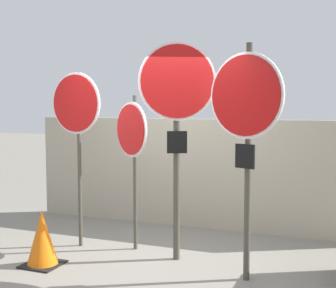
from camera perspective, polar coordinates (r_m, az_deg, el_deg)
ground_plane at (r=6.01m, az=-2.59°, el=-13.92°), size 40.00×40.00×0.00m
fence_back at (r=7.38m, az=2.89°, el=-3.56°), size 5.41×0.12×1.71m
stop_sign_0 at (r=6.35m, az=-11.13°, el=3.66°), size 0.81×0.17×2.36m
stop_sign_1 at (r=6.13m, az=-4.43°, el=0.77°), size 0.62×0.41×2.05m
stop_sign_2 at (r=5.67m, az=1.11°, el=4.76°), size 0.86×0.43×2.68m
stop_sign_3 at (r=5.06m, az=9.48°, el=3.65°), size 0.86×0.37×2.59m
traffic_cone_0 at (r=5.92m, az=-15.08°, el=-11.01°), size 0.44×0.44×0.68m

